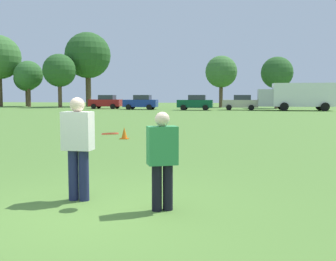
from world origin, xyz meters
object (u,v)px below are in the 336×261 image
frisbee (110,134)px  box_truck (297,96)px  parked_car_mid_right (240,102)px  player_thrower (78,143)px  traffic_cone (124,133)px  player_defender (162,156)px  parked_car_near_left (106,102)px  parked_car_mid_left (141,102)px  parked_car_center (195,102)px

frisbee → box_truck: (7.93, 42.05, 0.61)m
parked_car_mid_right → box_truck: 6.55m
parked_car_mid_right → player_thrower: bearing=-92.8°
traffic_cone → player_defender: bearing=-69.1°
player_thrower → parked_car_near_left: 46.21m
parked_car_mid_left → parked_car_center: size_ratio=1.00×
player_thrower → parked_car_mid_right: (2.06, 42.19, -0.04)m
traffic_cone → parked_car_mid_right: (4.15, 33.11, 0.69)m
parked_car_center → traffic_cone: bearing=-87.9°
parked_car_mid_left → box_truck: box_truck is taller
frisbee → parked_car_near_left: bearing=110.3°
parked_car_center → parked_car_mid_right: 5.46m
parked_car_mid_left → box_truck: 18.76m
parked_car_near_left → parked_car_center: (12.30, -2.71, 0.00)m
parked_car_near_left → parked_car_center: size_ratio=1.00×
frisbee → traffic_cone: size_ratio=0.57×
player_thrower → parked_car_mid_right: 42.24m
parked_car_near_left → parked_car_mid_right: size_ratio=1.00×
parked_car_mid_left → player_thrower: bearing=-76.2°
traffic_cone → parked_car_mid_right: 33.38m
parked_car_center → parked_car_mid_right: (5.28, 1.38, 0.00)m
parked_car_mid_right → player_defender: bearing=-90.8°
parked_car_center → parked_car_mid_right: size_ratio=1.00×
player_thrower → parked_car_near_left: (-15.52, 43.53, -0.04)m
player_defender → parked_car_mid_right: (0.57, 42.49, 0.08)m
box_truck → parked_car_near_left: bearing=176.1°
player_defender → frisbee: bearing=171.4°
traffic_cone → parked_car_center: bearing=92.1°
player_thrower → player_defender: bearing=-11.2°
parked_car_near_left → box_truck: bearing=-3.9°
player_thrower → traffic_cone: (-2.08, 9.08, -0.74)m
parked_car_mid_left → box_truck: size_ratio=0.50×
parked_car_mid_left → parked_car_near_left: bearing=160.3°
parked_car_mid_left → parked_car_mid_right: (12.25, 0.58, 0.00)m
frisbee → parked_car_mid_right: 42.38m
parked_car_near_left → box_truck: (24.07, -1.64, 0.83)m
traffic_cone → box_truck: 34.52m
parked_car_near_left → player_thrower: bearing=-70.4°
player_defender → parked_car_mid_right: size_ratio=0.35×
parked_car_mid_right → box_truck: (6.49, -0.30, 0.83)m
player_defender → player_thrower: bearing=168.8°
traffic_cone → box_truck: (10.63, 32.81, 1.52)m
player_defender → traffic_cone: (-3.57, 9.38, -0.61)m
player_thrower → player_defender: (1.49, -0.30, -0.13)m
player_thrower → traffic_cone: 9.35m
player_defender → parked_car_mid_left: size_ratio=0.35×
parked_car_near_left → parked_car_mid_left: bearing=-19.7°
player_thrower → player_defender: 1.52m
player_thrower → parked_car_center: (-3.22, 40.82, -0.04)m
traffic_cone → frisbee: bearing=-73.7°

